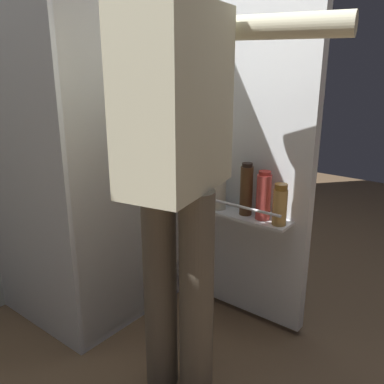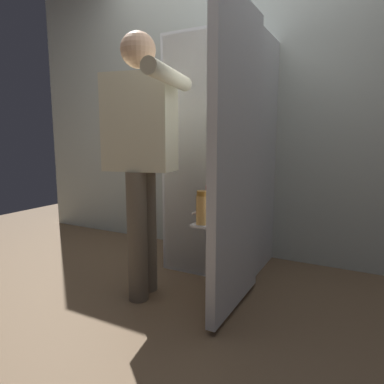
{
  "view_description": "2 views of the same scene",
  "coord_description": "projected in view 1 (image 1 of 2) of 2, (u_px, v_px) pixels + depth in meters",
  "views": [
    {
      "loc": [
        -1.18,
        -1.01,
        1.18
      ],
      "look_at": [
        0.04,
        -0.05,
        0.69
      ],
      "focal_mm": 38.56,
      "sensor_mm": 36.0,
      "label": 1
    },
    {
      "loc": [
        1.01,
        -1.83,
        0.97
      ],
      "look_at": [
        0.09,
        -0.09,
        0.67
      ],
      "focal_mm": 31.55,
      "sensor_mm": 36.0,
      "label": 2
    }
  ],
  "objects": [
    {
      "name": "ground_plane",
      "position": [
        178.0,
        339.0,
        1.84
      ],
      "size": [
        6.41,
        6.41,
        0.0
      ],
      "primitive_type": "plane",
      "color": "brown"
    },
    {
      "name": "refrigerator",
      "position": [
        97.0,
        137.0,
        1.9
      ],
      "size": [
        0.73,
        1.28,
        1.7
      ],
      "color": "silver",
      "rests_on": "ground_plane"
    },
    {
      "name": "kitchen_wall",
      "position": [
        30.0,
        37.0,
        1.99
      ],
      "size": [
        4.4,
        0.1,
        2.59
      ],
      "primitive_type": "cube",
      "color": "beige",
      "rests_on": "ground_plane"
    },
    {
      "name": "person",
      "position": [
        178.0,
        141.0,
        1.3
      ],
      "size": [
        0.61,
        0.65,
        1.58
      ],
      "color": "#665B4C",
      "rests_on": "ground_plane"
    }
  ]
}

